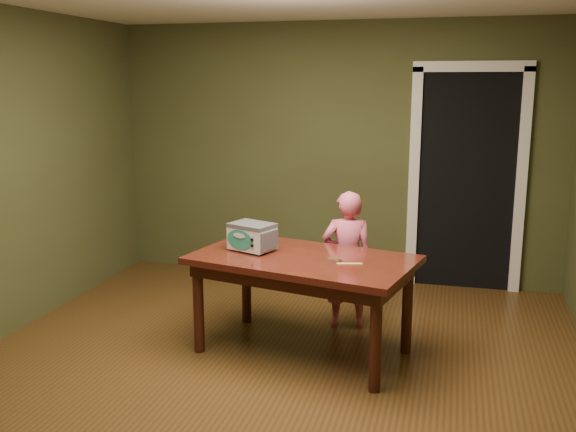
{
  "coord_description": "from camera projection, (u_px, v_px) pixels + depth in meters",
  "views": [
    {
      "loc": [
        1.18,
        -3.89,
        2.02
      ],
      "look_at": [
        -0.1,
        1.0,
        0.95
      ],
      "focal_mm": 40.0,
      "sensor_mm": 36.0,
      "label": 1
    }
  ],
  "objects": [
    {
      "name": "baking_pan",
      "position": [
        335.0,
        259.0,
        4.6
      ],
      "size": [
        0.1,
        0.1,
        0.02
      ],
      "color": "silver",
      "rests_on": "dining_table"
    },
    {
      "name": "child",
      "position": [
        347.0,
        260.0,
        5.27
      ],
      "size": [
        0.46,
        0.34,
        1.15
      ],
      "primitive_type": "imported",
      "rotation": [
        0.0,
        0.0,
        3.32
      ],
      "color": "#E55E80",
      "rests_on": "floor"
    },
    {
      "name": "dining_table",
      "position": [
        303.0,
        270.0,
        4.74
      ],
      "size": [
        1.76,
        1.23,
        0.75
      ],
      "rotation": [
        0.0,
        0.0,
        -0.22
      ],
      "color": "#3B150D",
      "rests_on": "floor"
    },
    {
      "name": "doorway",
      "position": [
        466.0,
        178.0,
        6.49
      ],
      "size": [
        1.1,
        0.66,
        2.25
      ],
      "color": "black",
      "rests_on": "ground"
    },
    {
      "name": "toy_oven",
      "position": [
        252.0,
        236.0,
        4.86
      ],
      "size": [
        0.4,
        0.33,
        0.21
      ],
      "rotation": [
        0.0,
        0.0,
        -0.37
      ],
      "color": "#4C4F54",
      "rests_on": "dining_table"
    },
    {
      "name": "floor",
      "position": [
        265.0,
        381.0,
        4.39
      ],
      "size": [
        5.0,
        5.0,
        0.0
      ],
      "primitive_type": "plane",
      "color": "#553818",
      "rests_on": "ground"
    },
    {
      "name": "spatula",
      "position": [
        349.0,
        264.0,
        4.52
      ],
      "size": [
        0.18,
        0.07,
        0.01
      ],
      "primitive_type": "cube",
      "rotation": [
        0.0,
        0.0,
        0.23
      ],
      "color": "#FFD46E",
      "rests_on": "dining_table"
    },
    {
      "name": "room_shell",
      "position": [
        263.0,
        131.0,
        4.04
      ],
      "size": [
        4.52,
        5.02,
        2.61
      ],
      "color": "#414927",
      "rests_on": "ground"
    }
  ]
}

